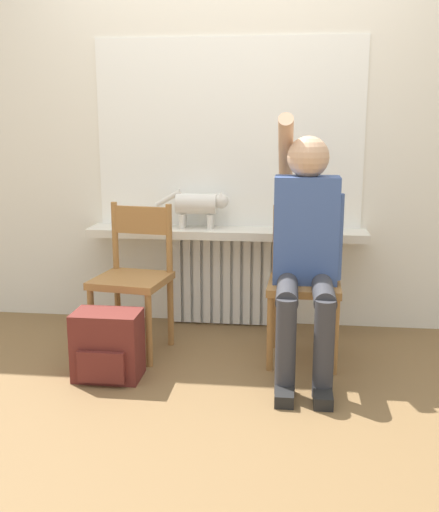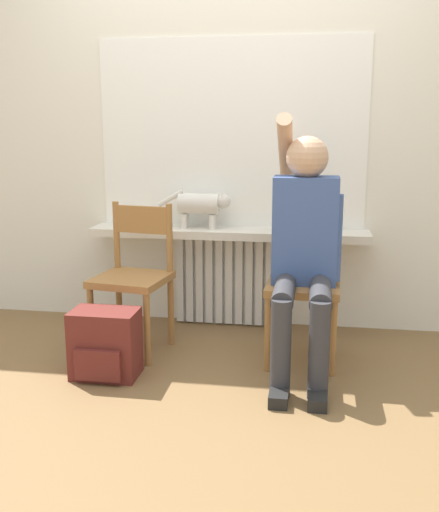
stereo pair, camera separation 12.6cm
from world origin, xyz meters
The scene contains 10 objects.
ground_plane centered at (0.00, 0.00, 0.00)m, with size 12.00×12.00×0.00m, color brown.
wall_with_window centered at (0.00, 1.23, 1.35)m, with size 7.00×0.06×2.70m.
radiator centered at (0.00, 1.15, 0.30)m, with size 0.71×0.08×0.59m.
windowsill centered at (0.00, 1.07, 0.62)m, with size 1.74×0.26×0.05m.
window_glass centered at (0.00, 1.20, 1.22)m, with size 1.67×0.01×1.16m.
chair_left centered at (-0.48, 0.62, 0.44)m, with size 0.44×0.44×0.84m.
chair_right centered at (0.48, 0.62, 0.44)m, with size 0.40×0.40×0.84m.
person centered at (0.48, 0.50, 0.68)m, with size 0.36×1.02×1.34m.
cat centered at (-0.17, 1.09, 0.79)m, with size 0.46×0.13×0.24m.
backpack centered at (-0.52, 0.21, 0.17)m, with size 0.34×0.24×0.35m.
Camera 2 is at (0.53, -2.57, 1.29)m, focal length 42.00 mm.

